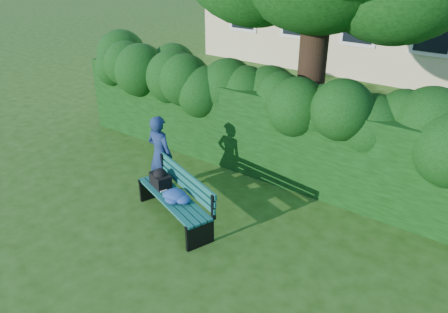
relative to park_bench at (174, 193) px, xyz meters
The scene contains 4 objects.
ground 0.73m from the park_bench, 44.45° to the left, with size 80.00×80.00×0.00m, color #25480F.
hedge 2.63m from the park_bench, 81.65° to the left, with size 10.00×1.00×1.80m.
park_bench is the anchor object (origin of this frame).
man_reading 1.06m from the park_bench, 146.20° to the left, with size 0.58×0.38×1.58m, color navy.
Camera 1 is at (4.24, -5.11, 4.43)m, focal length 35.00 mm.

